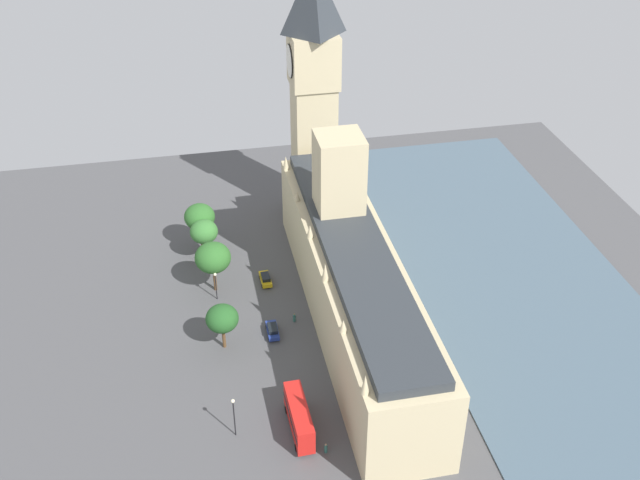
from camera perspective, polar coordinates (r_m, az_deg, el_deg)
The scene contains 15 objects.
ground_plane at distance 129.91m, azimuth 1.63°, elevation -6.35°, with size 137.57×137.57×0.00m, color #4C4C4F.
river_thames at distance 140.03m, azimuth 15.34°, elevation -4.30°, with size 39.62×123.81×0.25m, color #475B6B.
parliament_building at distance 126.02m, azimuth 2.43°, elevation -2.83°, with size 13.36×67.38×29.34m.
clock_tower at distance 148.80m, azimuth -0.49°, elevation 11.26°, with size 9.15×9.15×51.86m.
car_yellow_cab_by_river_gate at distance 138.99m, azimuth -4.11°, elevation -2.91°, with size 1.99×4.55×1.74m.
car_blue_far_end at distance 127.62m, azimuth -3.58°, elevation -6.75°, with size 1.93×4.67×1.74m.
double_decker_bus_trailing at distance 110.96m, azimuth -1.58°, elevation -13.12°, with size 2.85×10.56×4.75m.
pedestrian_near_tower at distance 130.15m, azimuth -1.93°, elevation -5.84°, with size 0.63×0.69×1.64m.
pedestrian_midblock at distance 109.63m, azimuth 0.43°, elevation -15.35°, with size 0.62×0.68×1.62m.
plane_tree_under_trees at distance 122.78m, azimuth -7.35°, elevation -5.87°, with size 5.30×5.30×8.18m.
plane_tree_corner at distance 145.95m, azimuth -9.02°, elevation 1.72°, with size 5.83×5.83×9.81m.
plane_tree_leading at distance 142.81m, azimuth -8.70°, elevation 0.61°, with size 5.21×5.21×8.80m.
plane_tree_opposite_hall at distance 134.65m, azimuth -8.04°, elevation -1.33°, with size 6.37×6.37×9.76m.
street_lamp_kerbside at distance 109.37m, azimuth -6.49°, elevation -12.61°, with size 0.56×0.56×7.01m.
street_lamp_slot_10 at distance 134.16m, azimuth -7.84°, elevation -3.05°, with size 0.56×0.56×5.65m.
Camera 1 is at (23.52, 96.77, 83.43)m, focal length 42.69 mm.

